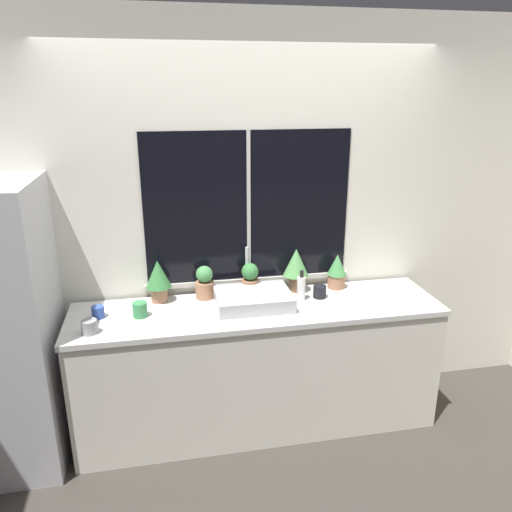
{
  "coord_description": "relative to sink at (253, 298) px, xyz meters",
  "views": [
    {
      "loc": [
        -0.59,
        -2.6,
        2.23
      ],
      "look_at": [
        -0.01,
        0.29,
        1.23
      ],
      "focal_mm": 35.0,
      "sensor_mm": 36.0,
      "label": 1
    }
  ],
  "objects": [
    {
      "name": "potted_plant_far_left",
      "position": [
        -0.6,
        0.18,
        0.12
      ],
      "size": [
        0.17,
        0.17,
        0.29
      ],
      "color": "#9E6B4C",
      "rests_on": "counter"
    },
    {
      "name": "potted_plant_left",
      "position": [
        -0.3,
        0.18,
        0.06
      ],
      "size": [
        0.13,
        0.13,
        0.23
      ],
      "color": "#9E6B4C",
      "rests_on": "counter"
    },
    {
      "name": "sink",
      "position": [
        0.0,
        0.0,
        0.0
      ],
      "size": [
        0.49,
        0.42,
        0.33
      ],
      "color": "#ADADB2",
      "rests_on": "counter"
    },
    {
      "name": "mug_black",
      "position": [
        0.47,
        0.03,
        -0.0
      ],
      "size": [
        0.09,
        0.09,
        0.08
      ],
      "color": "black",
      "rests_on": "counter"
    },
    {
      "name": "wall_right",
      "position": [
        2.3,
        1.17,
        0.42
      ],
      "size": [
        0.06,
        7.0,
        2.7
      ],
      "color": "silver",
      "rests_on": "ground_plane"
    },
    {
      "name": "mug_blue",
      "position": [
        -0.97,
        -0.0,
        -0.01
      ],
      "size": [
        0.08,
        0.08,
        0.08
      ],
      "color": "#3351AD",
      "rests_on": "counter"
    },
    {
      "name": "potted_plant_center",
      "position": [
        0.01,
        0.18,
        0.06
      ],
      "size": [
        0.12,
        0.12,
        0.22
      ],
      "color": "#9E6B4C",
      "rests_on": "counter"
    },
    {
      "name": "soap_bottle",
      "position": [
        0.33,
        0.02,
        0.04
      ],
      "size": [
        0.06,
        0.06,
        0.21
      ],
      "color": "white",
      "rests_on": "counter"
    },
    {
      "name": "wall_back",
      "position": [
        0.03,
        0.32,
        0.42
      ],
      "size": [
        8.0,
        0.09,
        2.7
      ],
      "color": "silver",
      "rests_on": "ground_plane"
    },
    {
      "name": "ground_plane",
      "position": [
        0.03,
        -0.33,
        -0.93
      ],
      "size": [
        14.0,
        14.0,
        0.0
      ],
      "primitive_type": "plane",
      "color": "#38332D"
    },
    {
      "name": "counter",
      "position": [
        0.03,
        -0.04,
        -0.49
      ],
      "size": [
        2.4,
        0.6,
        0.88
      ],
      "color": "silver",
      "rests_on": "ground_plane"
    },
    {
      "name": "potted_plant_far_right",
      "position": [
        0.64,
        0.18,
        0.08
      ],
      "size": [
        0.13,
        0.13,
        0.25
      ],
      "color": "#9E6B4C",
      "rests_on": "counter"
    },
    {
      "name": "potted_plant_right",
      "position": [
        0.34,
        0.18,
        0.14
      ],
      "size": [
        0.17,
        0.17,
        0.31
      ],
      "color": "#9E6B4C",
      "rests_on": "counter"
    },
    {
      "name": "mug_green",
      "position": [
        -0.72,
        -0.04,
        0.0
      ],
      "size": [
        0.09,
        0.09,
        0.09
      ],
      "color": "#38844C",
      "rests_on": "counter"
    },
    {
      "name": "mug_grey",
      "position": [
        -1.0,
        -0.21,
        -0.0
      ],
      "size": [
        0.09,
        0.09,
        0.08
      ],
      "color": "gray",
      "rests_on": "counter"
    }
  ]
}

